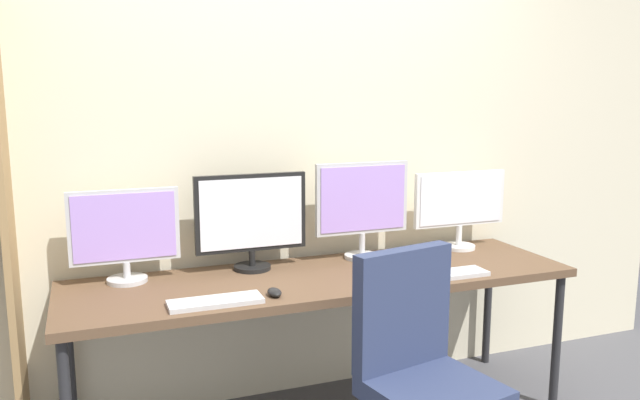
{
  "coord_description": "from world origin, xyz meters",
  "views": [
    {
      "loc": [
        -1.03,
        -2.07,
        1.6
      ],
      "look_at": [
        0.0,
        0.65,
        1.09
      ],
      "focal_mm": 35.38,
      "sensor_mm": 36.0,
      "label": 1
    }
  ],
  "objects_px": {
    "keyboard_right": "(453,274)",
    "monitor_center_left": "(251,218)",
    "keyboard_left": "(215,302)",
    "computer_mouse": "(274,292)",
    "monitor_far_right": "(460,204)",
    "monitor_center_right": "(362,204)",
    "monitor_far_left": "(125,232)",
    "desk": "(324,285)"
  },
  "relations": [
    {
      "from": "monitor_far_left",
      "to": "computer_mouse",
      "type": "relative_size",
      "value": 5.02
    },
    {
      "from": "monitor_far_left",
      "to": "keyboard_right",
      "type": "height_order",
      "value": "monitor_far_left"
    },
    {
      "from": "monitor_center_right",
      "to": "keyboard_left",
      "type": "height_order",
      "value": "monitor_center_right"
    },
    {
      "from": "monitor_far_right",
      "to": "keyboard_left",
      "type": "distance_m",
      "value": 1.52
    },
    {
      "from": "monitor_far_right",
      "to": "computer_mouse",
      "type": "distance_m",
      "value": 1.28
    },
    {
      "from": "monitor_center_right",
      "to": "keyboard_left",
      "type": "xyz_separation_m",
      "value": [
        -0.85,
        -0.44,
        -0.27
      ]
    },
    {
      "from": "keyboard_left",
      "to": "computer_mouse",
      "type": "distance_m",
      "value": 0.25
    },
    {
      "from": "monitor_center_left",
      "to": "keyboard_left",
      "type": "relative_size",
      "value": 1.41
    },
    {
      "from": "keyboard_left",
      "to": "computer_mouse",
      "type": "xyz_separation_m",
      "value": [
        0.25,
        0.01,
        0.01
      ]
    },
    {
      "from": "monitor_far_left",
      "to": "computer_mouse",
      "type": "distance_m",
      "value": 0.74
    },
    {
      "from": "monitor_center_left",
      "to": "keyboard_right",
      "type": "relative_size",
      "value": 1.65
    },
    {
      "from": "monitor_center_left",
      "to": "monitor_center_right",
      "type": "distance_m",
      "value": 0.58
    },
    {
      "from": "monitor_far_right",
      "to": "computer_mouse",
      "type": "height_order",
      "value": "monitor_far_right"
    },
    {
      "from": "keyboard_right",
      "to": "monitor_center_left",
      "type": "bearing_deg",
      "value": 152.55
    },
    {
      "from": "desk",
      "to": "computer_mouse",
      "type": "xyz_separation_m",
      "value": [
        -0.31,
        -0.22,
        0.06
      ]
    },
    {
      "from": "monitor_far_left",
      "to": "keyboard_left",
      "type": "bearing_deg",
      "value": -54.56
    },
    {
      "from": "desk",
      "to": "keyboard_right",
      "type": "height_order",
      "value": "keyboard_right"
    },
    {
      "from": "monitor_center_right",
      "to": "keyboard_right",
      "type": "bearing_deg",
      "value": -58.75
    },
    {
      "from": "monitor_far_left",
      "to": "keyboard_right",
      "type": "distance_m",
      "value": 1.52
    },
    {
      "from": "monitor_far_right",
      "to": "computer_mouse",
      "type": "xyz_separation_m",
      "value": [
        -1.18,
        -0.43,
        -0.23
      ]
    },
    {
      "from": "monitor_center_left",
      "to": "keyboard_left",
      "type": "height_order",
      "value": "monitor_center_left"
    },
    {
      "from": "monitor_far_left",
      "to": "monitor_far_right",
      "type": "xyz_separation_m",
      "value": [
        1.75,
        -0.0,
        0.02
      ]
    },
    {
      "from": "monitor_far_left",
      "to": "computer_mouse",
      "type": "bearing_deg",
      "value": -36.97
    },
    {
      "from": "monitor_center_left",
      "to": "keyboard_left",
      "type": "distance_m",
      "value": 0.57
    },
    {
      "from": "keyboard_left",
      "to": "computer_mouse",
      "type": "relative_size",
      "value": 3.99
    },
    {
      "from": "keyboard_right",
      "to": "keyboard_left",
      "type": "bearing_deg",
      "value": 180.0
    },
    {
      "from": "monitor_center_left",
      "to": "keyboard_right",
      "type": "bearing_deg",
      "value": -27.45
    },
    {
      "from": "monitor_far_right",
      "to": "keyboard_right",
      "type": "relative_size",
      "value": 1.66
    },
    {
      "from": "monitor_center_left",
      "to": "monitor_far_right",
      "type": "relative_size",
      "value": 0.99
    },
    {
      "from": "keyboard_left",
      "to": "monitor_center_left",
      "type": "bearing_deg",
      "value": 58.75
    },
    {
      "from": "monitor_center_right",
      "to": "desk",
      "type": "bearing_deg",
      "value": -143.94
    },
    {
      "from": "keyboard_left",
      "to": "monitor_far_left",
      "type": "bearing_deg",
      "value": 125.44
    },
    {
      "from": "monitor_far_left",
      "to": "monitor_center_left",
      "type": "height_order",
      "value": "monitor_center_left"
    },
    {
      "from": "monitor_center_right",
      "to": "monitor_far_left",
      "type": "bearing_deg",
      "value": -180.0
    },
    {
      "from": "keyboard_left",
      "to": "keyboard_right",
      "type": "height_order",
      "value": "same"
    },
    {
      "from": "monitor_far_left",
      "to": "keyboard_right",
      "type": "bearing_deg",
      "value": -17.13
    },
    {
      "from": "keyboard_right",
      "to": "computer_mouse",
      "type": "height_order",
      "value": "computer_mouse"
    },
    {
      "from": "keyboard_left",
      "to": "monitor_far_right",
      "type": "bearing_deg",
      "value": 17.13
    },
    {
      "from": "monitor_far_left",
      "to": "desk",
      "type": "bearing_deg",
      "value": -13.64
    },
    {
      "from": "desk",
      "to": "monitor_far_right",
      "type": "bearing_deg",
      "value": 13.64
    },
    {
      "from": "computer_mouse",
      "to": "monitor_far_left",
      "type": "bearing_deg",
      "value": 143.03
    },
    {
      "from": "monitor_center_right",
      "to": "keyboard_left",
      "type": "relative_size",
      "value": 1.31
    }
  ]
}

